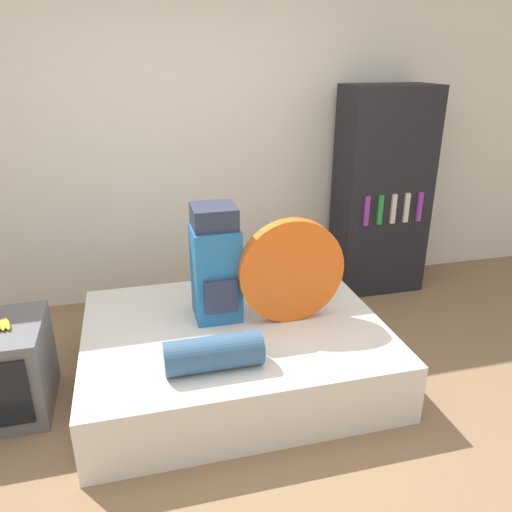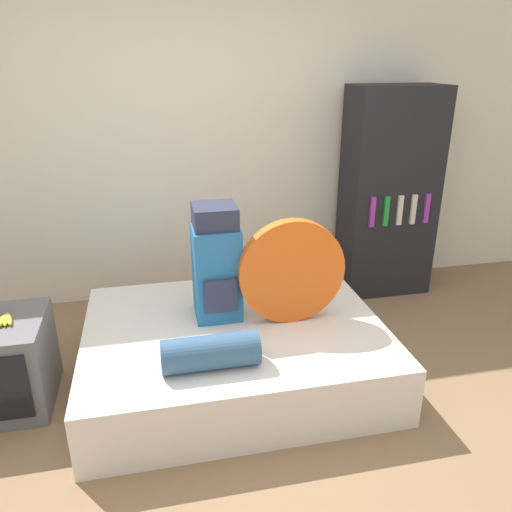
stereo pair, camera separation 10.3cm
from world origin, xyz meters
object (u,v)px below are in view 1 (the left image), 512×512
object	(u,v)px
tent_bag	(291,271)
bookshelf	(382,192)
sleeping_roll	(214,353)
backpack	(216,265)

from	to	relation	value
tent_bag	bookshelf	xyz separation A→B (m)	(1.14, 1.05, 0.16)
tent_bag	sleeping_roll	world-z (taller)	tent_bag
tent_bag	bookshelf	world-z (taller)	bookshelf
backpack	tent_bag	size ratio (longest dim) A/B	1.10
backpack	sleeping_roll	bearing A→B (deg)	-101.83
tent_bag	sleeping_roll	bearing A→B (deg)	-143.63
backpack	sleeping_roll	world-z (taller)	backpack
backpack	sleeping_roll	distance (m)	0.65
tent_bag	bookshelf	bearing A→B (deg)	42.53
sleeping_roll	tent_bag	bearing A→B (deg)	36.37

